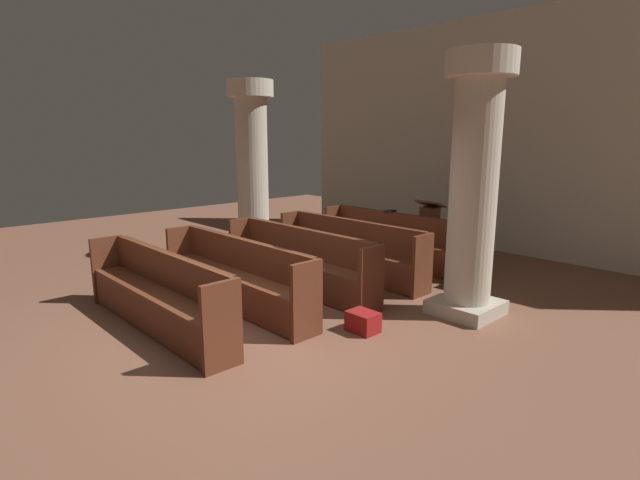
{
  "coord_description": "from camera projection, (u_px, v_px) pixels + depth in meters",
  "views": [
    {
      "loc": [
        4.59,
        -3.1,
        2.25
      ],
      "look_at": [
        -0.54,
        1.74,
        0.75
      ],
      "focal_mm": 27.59,
      "sensor_mm": 36.0,
      "label": 1
    }
  ],
  "objects": [
    {
      "name": "pew_row_0",
      "position": [
        392.0,
        237.0,
        8.71
      ],
      "size": [
        2.94,
        0.46,
        0.9
      ],
      "color": "brown",
      "rests_on": "ground"
    },
    {
      "name": "pew_row_4",
      "position": [
        157.0,
        289.0,
        5.76
      ],
      "size": [
        2.94,
        0.46,
        0.9
      ],
      "color": "brown",
      "rests_on": "ground"
    },
    {
      "name": "pew_row_2",
      "position": [
        298.0,
        258.0,
        7.24
      ],
      "size": [
        2.94,
        0.47,
        0.9
      ],
      "color": "brown",
      "rests_on": "ground"
    },
    {
      "name": "lectern",
      "position": [
        429.0,
        233.0,
        9.23
      ],
      "size": [
        0.48,
        0.45,
        1.08
      ],
      "color": "brown",
      "rests_on": "ground"
    },
    {
      "name": "back_wall",
      "position": [
        504.0,
        136.0,
        9.43
      ],
      "size": [
        10.0,
        0.16,
        4.5
      ],
      "primitive_type": "cube",
      "color": "beige",
      "rests_on": "ground"
    },
    {
      "name": "pillar_far_side",
      "position": [
        252.0,
        167.0,
        9.08
      ],
      "size": [
        0.84,
        0.84,
        3.23
      ],
      "color": "#B6AD9A",
      "rests_on": "ground"
    },
    {
      "name": "kneeler_box_blue",
      "position": [
        461.0,
        282.0,
        7.36
      ],
      "size": [
        0.37,
        0.25,
        0.22
      ],
      "primitive_type": "cube",
      "color": "navy",
      "rests_on": "ground"
    },
    {
      "name": "pew_row_3",
      "position": [
        235.0,
        272.0,
        6.5
      ],
      "size": [
        2.94,
        0.46,
        0.9
      ],
      "color": "brown",
      "rests_on": "ground"
    },
    {
      "name": "hymn_book",
      "position": [
        390.0,
        211.0,
        8.9
      ],
      "size": [
        0.15,
        0.21,
        0.03
      ],
      "primitive_type": "cube",
      "color": "black",
      "rests_on": "pew_row_0"
    },
    {
      "name": "ground_plane",
      "position": [
        245.0,
        330.0,
        5.82
      ],
      "size": [
        19.2,
        19.2,
        0.0
      ],
      "primitive_type": "plane",
      "color": "brown"
    },
    {
      "name": "pew_row_1",
      "position": [
        349.0,
        247.0,
        7.97
      ],
      "size": [
        2.94,
        0.46,
        0.9
      ],
      "color": "brown",
      "rests_on": "ground"
    },
    {
      "name": "kneeler_box_red",
      "position": [
        363.0,
        322.0,
        5.75
      ],
      "size": [
        0.35,
        0.27,
        0.24
      ],
      "primitive_type": "cube",
      "color": "maroon",
      "rests_on": "ground"
    },
    {
      "name": "pillar_aisle_side",
      "position": [
        474.0,
        183.0,
        6.0
      ],
      "size": [
        0.84,
        0.84,
        3.23
      ],
      "color": "#B6AD9A",
      "rests_on": "ground"
    }
  ]
}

